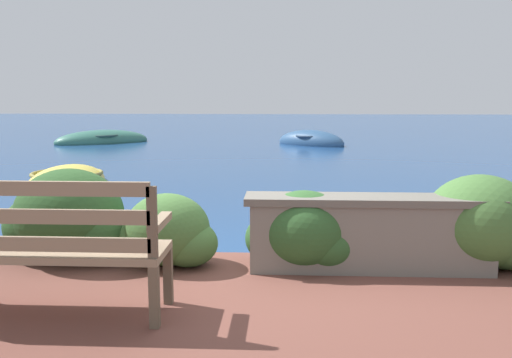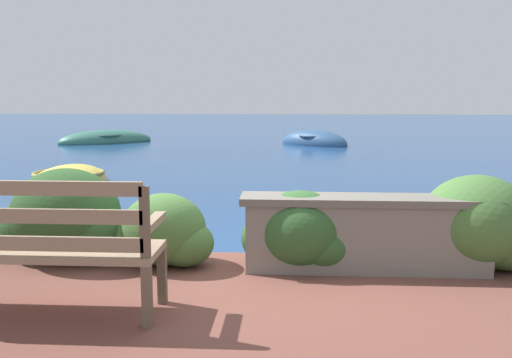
# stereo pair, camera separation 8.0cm
# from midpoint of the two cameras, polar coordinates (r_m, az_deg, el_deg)

# --- Properties ---
(ground_plane) EXTENTS (80.00, 80.00, 0.00)m
(ground_plane) POSITION_cam_midpoint_polar(r_m,az_deg,el_deg) (5.35, -0.60, -9.64)
(ground_plane) COLOR navy
(park_bench) EXTENTS (1.56, 0.48, 0.93)m
(park_bench) POSITION_cam_midpoint_polar(r_m,az_deg,el_deg) (3.98, -20.85, -6.13)
(park_bench) COLOR brown
(park_bench) RESTS_ON patio_terrace
(stone_wall) EXTENTS (2.07, 0.39, 0.62)m
(stone_wall) POSITION_cam_midpoint_polar(r_m,az_deg,el_deg) (4.80, 10.90, -5.31)
(stone_wall) COLOR slate
(stone_wall) RESTS_ON patio_terrace
(hedge_clump_left) EXTENTS (1.19, 0.86, 0.81)m
(hedge_clump_left) POSITION_cam_midpoint_polar(r_m,az_deg,el_deg) (5.28, -18.70, -3.95)
(hedge_clump_left) COLOR #284C23
(hedge_clump_left) RESTS_ON patio_terrace
(hedge_clump_centre) EXTENTS (0.91, 0.65, 0.62)m
(hedge_clump_centre) POSITION_cam_midpoint_polar(r_m,az_deg,el_deg) (4.94, -9.44, -5.45)
(hedge_clump_centre) COLOR #426B33
(hedge_clump_centre) RESTS_ON patio_terrace
(hedge_clump_right) EXTENTS (0.96, 0.69, 0.65)m
(hedge_clump_right) POSITION_cam_midpoint_polar(r_m,az_deg,el_deg) (4.82, 4.19, -5.51)
(hedge_clump_right) COLOR #2D5628
(hedge_clump_right) RESTS_ON patio_terrace
(hedge_clump_far_right) EXTENTS (1.16, 0.83, 0.79)m
(hedge_clump_far_right) POSITION_cam_midpoint_polar(r_m,az_deg,el_deg) (5.14, 20.83, -4.51)
(hedge_clump_far_right) COLOR #426B33
(hedge_clump_far_right) RESTS_ON patio_terrace
(rowboat_nearest) EXTENTS (1.62, 2.66, 0.61)m
(rowboat_nearest) POSITION_cam_midpoint_polar(r_m,az_deg,el_deg) (11.00, -18.54, -0.30)
(rowboat_nearest) COLOR #DBC64C
(rowboat_nearest) RESTS_ON ground_plane
(rowboat_mid) EXTENTS (2.56, 2.28, 0.84)m
(rowboat_mid) POSITION_cam_midpoint_polar(r_m,az_deg,el_deg) (18.58, 5.38, 3.64)
(rowboat_mid) COLOR #2D517A
(rowboat_mid) RESTS_ON ground_plane
(rowboat_far) EXTENTS (3.29, 2.86, 0.76)m
(rowboat_far) POSITION_cam_midpoint_polar(r_m,az_deg,el_deg) (19.91, -15.23, 3.69)
(rowboat_far) COLOR #336B5B
(rowboat_far) RESTS_ON ground_plane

